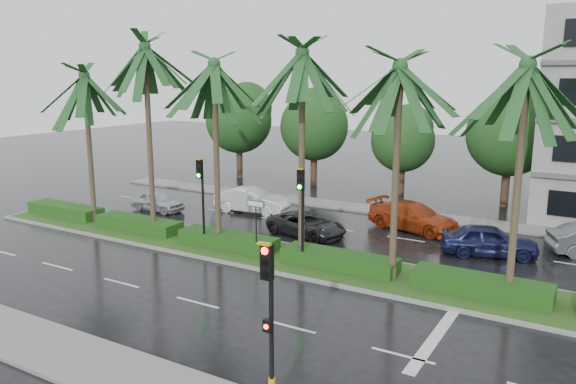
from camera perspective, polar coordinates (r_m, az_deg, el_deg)
The scene contains 17 objects.
ground at distance 25.45m, azimuth -1.96°, elevation -7.38°, with size 120.00×120.00×0.00m, color black.
near_sidewalk at distance 18.37m, azimuth -19.99°, elevation -15.82°, with size 40.00×2.40×0.12m, color slate.
far_sidewalk at distance 35.73m, azimuth 8.42°, elevation -1.76°, with size 40.00×2.00×0.12m, color slate.
median at distance 26.23m, azimuth -0.78°, elevation -6.61°, with size 36.00×4.00×0.15m.
hedge at distance 26.11m, azimuth -0.78°, elevation -5.83°, with size 35.20×1.40×0.60m.
lane_markings at distance 23.69m, azimuth 3.76°, elevation -8.88°, with size 34.00×13.06×0.01m.
palm_row at distance 25.57m, azimuth -3.26°, elevation 11.60°, with size 26.30×4.20×10.43m.
signal_near at distance 14.16m, azimuth -1.90°, elevation -12.62°, with size 0.34×0.45×4.36m.
signal_median_left at distance 27.17m, azimuth -8.80°, elevation 0.28°, with size 0.34×0.42×4.36m.
signal_median_right at distance 24.13m, azimuth 1.38°, elevation -1.04°, with size 0.34×0.42×4.36m.
street_sign at distance 25.75m, azimuth -3.30°, elevation -2.23°, with size 0.95×0.09×2.60m.
bg_trees at distance 40.51m, azimuth 10.24°, elevation 6.49°, with size 33.06×5.42×7.84m.
car_silver at distance 36.05m, azimuth -13.13°, elevation -0.92°, with size 3.62×1.46×1.23m, color silver.
car_white at distance 34.77m, azimuth -3.70°, elevation -0.85°, with size 4.62×1.61×1.52m, color silver.
car_darkgrey at distance 29.69m, azimuth 1.90°, elevation -3.33°, with size 4.41×2.03×1.23m, color #232426.
car_red at distance 31.51m, azimuth 12.63°, elevation -2.45°, with size 5.23×2.12×1.52m, color #A13311.
car_blue at distance 28.08m, azimuth 19.77°, elevation -4.65°, with size 4.39×1.77×1.50m, color #171C46.
Camera 1 is at (12.94, -20.26, 8.35)m, focal length 35.00 mm.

